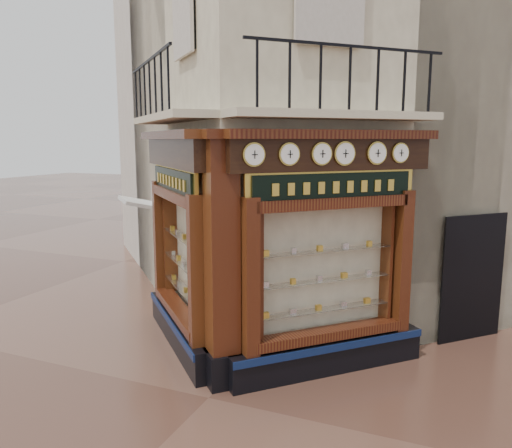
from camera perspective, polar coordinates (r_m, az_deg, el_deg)
The scene contains 17 objects.
ground at distance 7.96m, azimuth -5.44°, elevation -19.17°, with size 80.00×80.00×0.00m, color #543327.
main_building at distance 12.92m, azimuth 7.82°, elevation 19.19°, with size 8.00×8.00×12.00m, color beige.
neighbour_left at distance 15.96m, azimuth 1.24°, elevation 15.60°, with size 8.00×8.00×11.00m, color beige.
neighbour_right at distance 14.89m, azimuth 19.97°, elevation 15.49°, with size 8.00×8.00×11.00m, color beige.
shopfront_left at distance 9.23m, azimuth -8.76°, elevation -2.08°, with size 2.86×2.86×3.98m.
shopfront_right at distance 8.15m, azimuth 8.40°, elevation -3.62°, with size 2.86×2.86×3.98m.
corner_pilaster at distance 7.66m, azimuth -3.91°, elevation -4.63°, with size 0.85×0.85×3.98m.
balcony at distance 8.33m, azimuth -0.99°, elevation 12.28°, with size 5.94×2.97×1.03m.
clock_a at distance 7.15m, azimuth -0.25°, elevation 7.94°, with size 0.28×0.28×0.34m.
clock_b at distance 7.38m, azimuth 3.81°, elevation 7.97°, with size 0.28×0.28×0.34m.
clock_c at distance 7.63m, azimuth 7.51°, elevation 7.96°, with size 0.28×0.28×0.35m.
clock_d at distance 7.84m, azimuth 10.08°, elevation 7.94°, with size 0.30×0.30×0.37m.
clock_e at distance 8.17m, azimuth 13.63°, elevation 7.88°, with size 0.29×0.29×0.36m.
clock_f at distance 8.45m, azimuth 16.15°, elevation 7.82°, with size 0.27×0.27×0.33m.
awning at distance 12.29m, azimuth -12.77°, elevation -8.80°, with size 1.34×0.80×0.08m, color silver, non-canonical shape.
signboard_left at distance 9.06m, azimuth -9.42°, elevation 4.86°, with size 2.14×2.14×0.57m.
signboard_right at distance 7.91m, azimuth 8.89°, elevation 4.21°, with size 2.16×2.16×0.58m.
Camera 1 is at (3.34, -6.13, 3.82)m, focal length 35.00 mm.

